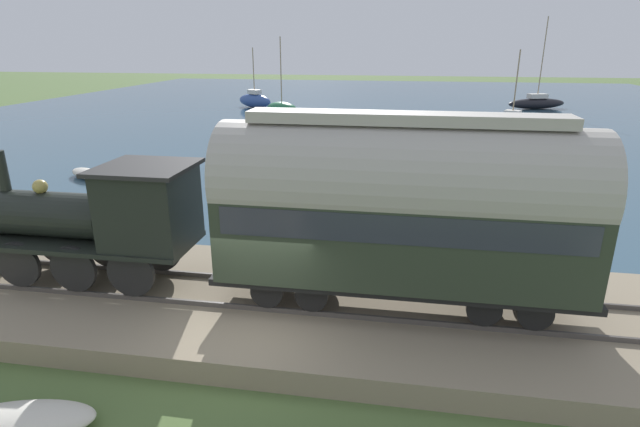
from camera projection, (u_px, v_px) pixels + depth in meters
name	position (u px, v px, depth m)	size (l,w,h in m)	color
ground_plane	(257.00, 347.00, 11.23)	(200.00, 200.00, 0.00)	#516B38
harbor_water	(376.00, 108.00, 52.80)	(80.00, 80.00, 0.01)	#38566B
rail_embankment	(273.00, 306.00, 12.45)	(5.71, 56.00, 0.66)	gray
steam_locomotive	(102.00, 215.00, 12.43)	(2.07, 6.11, 3.30)	black
passenger_coach	(401.00, 205.00, 11.07)	(2.47, 8.42, 4.45)	black
sailboat_black	(537.00, 103.00, 51.60)	(3.72, 6.47, 8.98)	black
sailboat_white	(511.00, 123.00, 38.42)	(3.00, 3.94, 6.05)	white
sailboat_blue	(255.00, 100.00, 52.52)	(3.56, 4.63, 6.06)	#335199
sailboat_green	(282.00, 108.00, 47.42)	(3.20, 3.85, 7.05)	#236B42
rowboat_far_out	(443.00, 240.00, 16.82)	(1.92, 2.75, 0.34)	#B7B2A3
rowboat_mid_harbor	(87.00, 174.00, 25.15)	(2.14, 2.65, 0.47)	beige
rowboat_near_shore	(515.00, 186.00, 22.85)	(1.54, 2.25, 0.55)	#B7B2A3
rowboat_off_pier	(119.00, 184.00, 23.21)	(2.34, 2.51, 0.50)	#B7B2A3
beached_dinghy	(12.00, 424.00, 8.66)	(1.88, 3.00, 0.44)	beige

